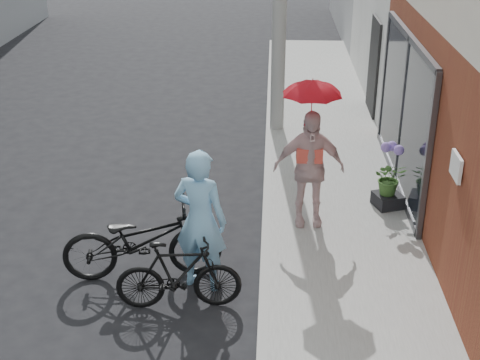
# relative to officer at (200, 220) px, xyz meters

# --- Properties ---
(ground) EXTENTS (80.00, 80.00, 0.00)m
(ground) POSITION_rel_officer_xyz_m (-0.12, -0.32, -0.96)
(ground) COLOR black
(ground) RESTS_ON ground
(sidewalk) EXTENTS (2.20, 24.00, 0.12)m
(sidewalk) POSITION_rel_officer_xyz_m (1.98, 1.68, -0.90)
(sidewalk) COLOR gray
(sidewalk) RESTS_ON ground
(curb) EXTENTS (0.12, 24.00, 0.12)m
(curb) POSITION_rel_officer_xyz_m (0.82, 1.68, -0.90)
(curb) COLOR #9E9E99
(curb) RESTS_ON ground
(officer) EXTENTS (0.80, 0.64, 1.92)m
(officer) POSITION_rel_officer_xyz_m (0.00, 0.00, 0.00)
(officer) COLOR #7DB8DF
(officer) RESTS_ON ground
(bike_left) EXTENTS (2.19, 1.07, 1.10)m
(bike_left) POSITION_rel_officer_xyz_m (-0.80, 0.17, -0.41)
(bike_left) COLOR black
(bike_left) RESTS_ON ground
(bike_right) EXTENTS (1.59, 0.59, 0.93)m
(bike_right) POSITION_rel_officer_xyz_m (-0.23, -0.51, -0.49)
(bike_right) COLOR black
(bike_right) RESTS_ON ground
(kimono_woman) EXTENTS (1.07, 0.50, 1.77)m
(kimono_woman) POSITION_rel_officer_xyz_m (1.43, 1.59, 0.05)
(kimono_woman) COLOR beige
(kimono_woman) RESTS_ON sidewalk
(parasol) EXTENTS (0.82, 0.82, 0.72)m
(parasol) POSITION_rel_officer_xyz_m (1.43, 1.59, 1.29)
(parasol) COLOR red
(parasol) RESTS_ON kimono_woman
(planter) EXTENTS (0.52, 0.52, 0.21)m
(planter) POSITION_rel_officer_xyz_m (2.73, 2.18, -0.73)
(planter) COLOR black
(planter) RESTS_ON sidewalk
(potted_plant) EXTENTS (0.50, 0.43, 0.55)m
(potted_plant) POSITION_rel_officer_xyz_m (2.73, 2.18, -0.35)
(potted_plant) COLOR #355C24
(potted_plant) RESTS_ON planter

